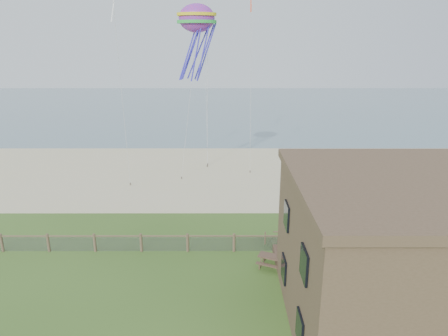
# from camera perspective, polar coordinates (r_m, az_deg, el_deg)

# --- Properties ---
(ground) EXTENTS (160.00, 160.00, 0.00)m
(ground) POSITION_cam_1_polar(r_m,az_deg,el_deg) (21.60, -6.62, -19.60)
(ground) COLOR #34531C
(ground) RESTS_ON ground
(sand_beach) EXTENTS (72.00, 20.00, 0.02)m
(sand_beach) POSITION_cam_1_polar(r_m,az_deg,el_deg) (41.24, -3.29, -0.76)
(sand_beach) COLOR #C1B78B
(sand_beach) RESTS_ON ground
(ocean) EXTENTS (160.00, 68.00, 0.02)m
(ocean) POSITION_cam_1_polar(r_m,az_deg,el_deg) (84.10, -1.67, 8.77)
(ocean) COLOR slate
(ocean) RESTS_ON ground
(chainlink_fence) EXTENTS (36.20, 0.20, 1.25)m
(chainlink_fence) POSITION_cam_1_polar(r_m,az_deg,el_deg) (26.33, -5.22, -10.72)
(chainlink_fence) COLOR #4C402B
(chainlink_fence) RESTS_ON ground
(motel_deck) EXTENTS (15.00, 2.00, 0.50)m
(motel_deck) POSITION_cam_1_polar(r_m,az_deg,el_deg) (27.64, 23.15, -11.44)
(motel_deck) COLOR brown
(motel_deck) RESTS_ON ground
(picnic_table) EXTENTS (2.19, 1.97, 0.76)m
(picnic_table) POSITION_cam_1_polar(r_m,az_deg,el_deg) (24.80, 7.06, -13.17)
(picnic_table) COLOR brown
(picnic_table) RESTS_ON ground
(octopus_kite) EXTENTS (3.34, 2.44, 6.64)m
(octopus_kite) POSITION_cam_1_polar(r_m,az_deg,el_deg) (34.41, -3.87, 17.75)
(octopus_kite) COLOR #F72752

